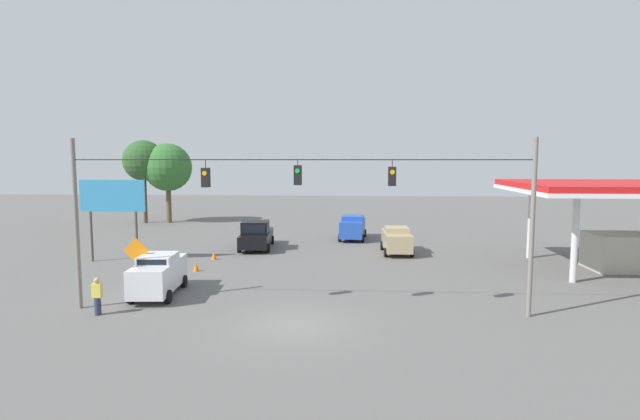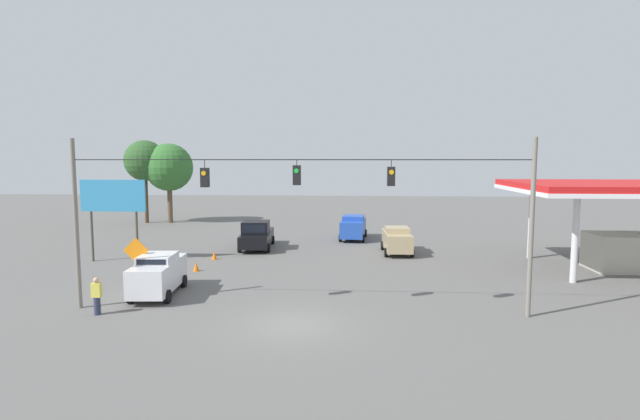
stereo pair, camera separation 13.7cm
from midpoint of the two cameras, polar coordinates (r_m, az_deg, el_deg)
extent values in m
plane|color=#605E5B|center=(20.75, -2.93, -12.99)|extent=(140.00, 140.00, 0.00)
cylinder|color=slate|center=(22.71, 23.18, -1.95)|extent=(0.20, 0.20, 7.60)
cylinder|color=slate|center=(24.63, -25.95, -1.49)|extent=(0.20, 0.20, 7.60)
cylinder|color=black|center=(21.33, -2.49, 5.77)|extent=(19.75, 0.04, 0.04)
cube|color=black|center=(21.29, 8.31, 3.83)|extent=(0.32, 0.36, 0.81)
cylinder|color=black|center=(21.28, 8.33, 5.31)|extent=(0.03, 0.03, 0.30)
cylinder|color=orange|center=(21.10, 8.36, 4.30)|extent=(0.20, 0.02, 0.20)
cube|color=black|center=(21.35, -2.48, 4.00)|extent=(0.32, 0.36, 0.84)
cylinder|color=black|center=(21.33, -2.49, 5.45)|extent=(0.03, 0.03, 0.24)
cylinder|color=green|center=(21.15, -2.54, 4.50)|extent=(0.20, 0.02, 0.20)
cube|color=black|center=(22.14, -12.85, 3.64)|extent=(0.32, 0.36, 0.84)
cylinder|color=black|center=(22.13, -12.88, 5.18)|extent=(0.03, 0.03, 0.35)
cylinder|color=orange|center=(21.95, -13.00, 4.11)|extent=(0.20, 0.02, 0.20)
cube|color=tan|center=(35.80, 8.89, -3.47)|extent=(1.89, 4.25, 1.20)
cube|color=tan|center=(35.68, 8.91, -2.24)|extent=(1.68, 1.90, 0.36)
cube|color=black|center=(36.60, 8.73, -2.03)|extent=(1.41, 0.06, 0.25)
cylinder|color=black|center=(37.35, 9.97, -4.03)|extent=(0.24, 0.65, 0.64)
cylinder|color=black|center=(37.14, 7.27, -4.05)|extent=(0.24, 0.65, 0.64)
cylinder|color=black|center=(34.69, 10.59, -4.81)|extent=(0.24, 0.65, 0.64)
cylinder|color=black|center=(34.47, 7.68, -4.83)|extent=(0.24, 0.65, 0.64)
cube|color=#234CB2|center=(41.59, 3.93, -2.02)|extent=(2.22, 4.54, 1.33)
cube|color=#234CB2|center=(41.48, 3.93, -0.86)|extent=(1.86, 2.07, 0.36)
cube|color=black|center=(42.45, 4.05, -0.71)|extent=(1.47, 0.15, 0.25)
cylinder|color=black|center=(43.03, 5.30, -2.65)|extent=(0.28, 0.66, 0.64)
cylinder|color=black|center=(43.18, 2.86, -2.61)|extent=(0.28, 0.66, 0.64)
cylinder|color=black|center=(40.21, 5.06, -3.26)|extent=(0.28, 0.66, 0.64)
cylinder|color=black|center=(40.37, 2.44, -3.20)|extent=(0.28, 0.66, 0.64)
cube|color=silver|center=(26.00, -17.86, -7.09)|extent=(2.07, 4.62, 1.35)
cube|color=silver|center=(25.83, -17.92, -5.24)|extent=(1.73, 2.10, 0.36)
cube|color=black|center=(24.89, -18.59, -5.68)|extent=(1.37, 0.13, 0.25)
cylinder|color=black|center=(25.09, -20.70, -9.25)|extent=(0.27, 0.66, 0.64)
cylinder|color=black|center=(24.56, -16.87, -9.44)|extent=(0.27, 0.66, 0.64)
cylinder|color=black|center=(27.77, -18.63, -7.72)|extent=(0.27, 0.66, 0.64)
cylinder|color=black|center=(27.29, -15.16, -7.85)|extent=(0.27, 0.66, 0.64)
cube|color=black|center=(37.79, -7.12, -3.18)|extent=(2.45, 5.62, 0.90)
cube|color=black|center=(37.01, -7.26, -1.96)|extent=(2.04, 2.10, 0.90)
cube|color=black|center=(36.03, -7.45, -2.18)|extent=(1.65, 0.14, 0.63)
cylinder|color=black|center=(36.27, -9.08, -4.31)|extent=(0.26, 0.65, 0.64)
cylinder|color=black|center=(36.01, -5.81, -4.34)|extent=(0.26, 0.65, 0.64)
cylinder|color=black|center=(39.74, -8.29, -3.40)|extent=(0.26, 0.65, 0.64)
cylinder|color=black|center=(39.51, -5.31, -3.42)|extent=(0.26, 0.65, 0.64)
cone|color=orange|center=(27.61, -16.02, -7.81)|extent=(0.36, 0.36, 0.56)
cone|color=orange|center=(30.86, -13.84, -6.30)|extent=(0.36, 0.36, 0.56)
cone|color=orange|center=(34.12, -11.88, -5.09)|extent=(0.36, 0.36, 0.56)
cube|color=red|center=(35.12, 32.49, 2.36)|extent=(13.71, 9.55, 0.35)
cube|color=white|center=(35.14, 32.46, 1.89)|extent=(13.81, 9.65, 0.24)
cylinder|color=silver|center=(36.43, 23.08, -1.26)|extent=(0.36, 0.36, 4.93)
cylinder|color=silver|center=(30.26, 27.26, -2.82)|extent=(0.36, 0.36, 4.93)
cube|color=#B2AD9E|center=(35.53, 32.13, -4.09)|extent=(4.80, 2.87, 2.20)
cylinder|color=#4C473D|center=(34.52, -20.07, -2.89)|extent=(0.16, 0.16, 3.29)
cylinder|color=#4C473D|center=(35.84, -24.49, -2.75)|extent=(0.16, 0.16, 3.29)
cube|color=#338CBF|center=(34.87, -22.50, 1.52)|extent=(4.31, 0.12, 2.05)
cylinder|color=slate|center=(26.50, -20.04, -7.13)|extent=(0.06, 0.06, 1.80)
cube|color=orange|center=(26.24, -20.14, -4.35)|extent=(1.27, 0.04, 1.27)
cylinder|color=#2D334C|center=(23.88, -23.96, -9.98)|extent=(0.28, 0.28, 0.78)
cube|color=#D8CC4C|center=(23.71, -24.03, -8.35)|extent=(0.40, 0.24, 0.62)
sphere|color=tan|center=(23.61, -24.07, -7.34)|extent=(0.24, 0.24, 0.24)
cylinder|color=#4C3823|center=(55.00, -19.18, 1.37)|extent=(0.39, 0.39, 5.32)
sphere|color=#2D5628|center=(54.85, -19.32, 5.35)|extent=(4.22, 4.22, 4.22)
cylinder|color=brown|center=(54.47, -16.71, 0.94)|extent=(0.51, 0.51, 4.44)
sphere|color=#336B2D|center=(54.29, -16.82, 4.70)|extent=(4.94, 4.94, 4.94)
camera|label=1|loc=(0.07, -89.87, 0.01)|focal=28.00mm
camera|label=2|loc=(0.07, 90.13, -0.01)|focal=28.00mm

